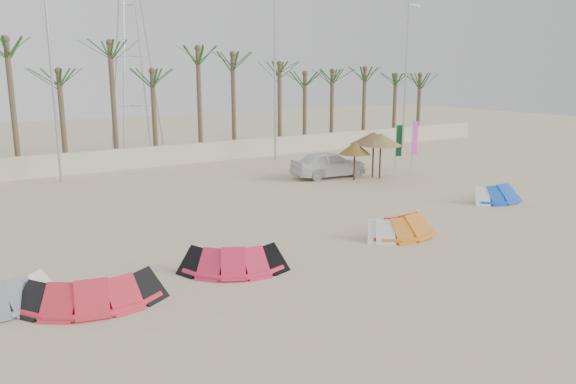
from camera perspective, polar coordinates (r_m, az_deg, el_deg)
ground at (r=18.43m, az=10.26°, el=-7.35°), size 120.00×120.00×0.00m
boundary_wall at (r=37.00m, az=-13.60°, el=3.52°), size 60.00×0.30×1.30m
palm_line at (r=38.22m, az=-13.85°, el=12.51°), size 52.00×4.00×7.70m
lamp_b at (r=33.12m, az=-22.80°, el=10.80°), size 1.25×0.14×11.00m
lamp_c at (r=38.23m, az=-1.29°, el=11.84°), size 1.25×0.14×11.00m
lamp_d at (r=45.67m, az=11.92°, el=11.69°), size 1.25×0.14×11.00m
pylon at (r=43.04m, az=-14.97°, el=3.78°), size 3.00×3.00×14.00m
kite_red_left at (r=16.21m, az=-19.58°, el=-9.12°), size 3.92×2.26×0.90m
kite_red_mid at (r=17.78m, az=-6.05°, el=-6.54°), size 3.70×2.68×0.90m
kite_red_right at (r=21.73m, az=10.95°, el=-3.16°), size 3.22×1.62×0.90m
kite_orange at (r=21.74m, az=11.41°, el=-3.17°), size 3.27×1.87×0.90m
kite_blue at (r=28.49m, az=20.18°, el=0.01°), size 2.97×1.56×0.90m
parasol_left at (r=31.69m, az=6.80°, el=4.46°), size 1.78×1.78×2.17m
parasol_mid at (r=32.28m, az=9.41°, el=5.30°), size 2.39×2.39×2.61m
parasol_right at (r=32.56m, az=8.70°, el=5.43°), size 2.70×2.70×2.63m
flag_pink at (r=35.31m, az=12.71°, el=5.18°), size 0.45×0.04×3.19m
flag_green at (r=35.23m, az=11.11°, el=5.00°), size 0.45×0.09×2.95m
car at (r=32.59m, az=4.19°, el=2.86°), size 4.68×2.35×1.53m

